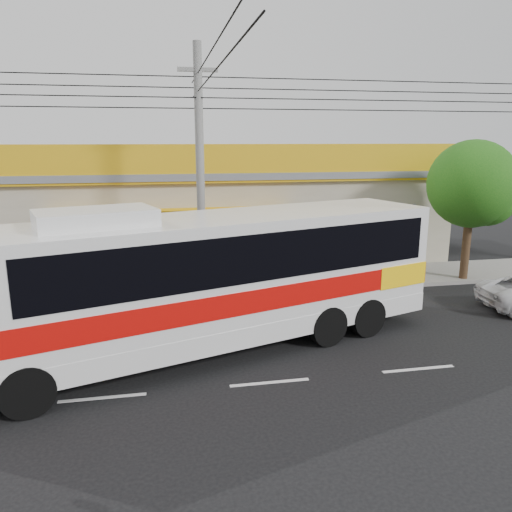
# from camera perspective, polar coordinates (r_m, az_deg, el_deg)

# --- Properties ---
(ground) EXTENTS (120.00, 120.00, 0.00)m
(ground) POSITION_cam_1_polar(r_m,az_deg,el_deg) (14.99, -0.50, -9.95)
(ground) COLOR black
(ground) RESTS_ON ground
(sidewalk) EXTENTS (30.00, 3.20, 0.15)m
(sidewalk) POSITION_cam_1_polar(r_m,az_deg,el_deg) (20.56, -3.51, -3.26)
(sidewalk) COLOR slate
(sidewalk) RESTS_ON ground
(lane_markings) EXTENTS (50.00, 0.12, 0.01)m
(lane_markings) POSITION_cam_1_polar(r_m,az_deg,el_deg) (12.77, 1.58, -14.28)
(lane_markings) COLOR silver
(lane_markings) RESTS_ON ground
(storefront_building) EXTENTS (22.60, 9.20, 5.70)m
(storefront_building) POSITION_cam_1_polar(r_m,az_deg,el_deg) (25.48, -5.21, 5.04)
(storefront_building) COLOR #A09881
(storefront_building) RESTS_ON ground
(coach_bus) EXTENTS (14.03, 7.04, 4.26)m
(coach_bus) POSITION_cam_1_polar(r_m,az_deg,el_deg) (13.90, -4.80, -1.92)
(coach_bus) COLOR silver
(coach_bus) RESTS_ON ground
(motorbike_red) EXTENTS (1.69, 0.82, 0.85)m
(motorbike_red) POSITION_cam_1_polar(r_m,az_deg,el_deg) (20.69, -27.17, -3.18)
(motorbike_red) COLOR maroon
(motorbike_red) RESTS_ON sidewalk
(utility_pole) EXTENTS (34.00, 14.00, 9.08)m
(utility_pole) POSITION_cam_1_polar(r_m,az_deg,el_deg) (17.89, -6.62, 18.23)
(utility_pole) COLOR slate
(utility_pole) RESTS_ON ground
(tree_near) EXTENTS (3.56, 3.56, 5.90)m
(tree_near) POSITION_cam_1_polar(r_m,az_deg,el_deg) (22.29, 23.77, 7.21)
(tree_near) COLOR #362415
(tree_near) RESTS_ON ground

